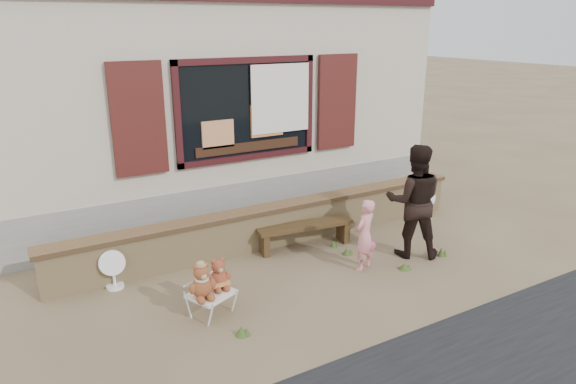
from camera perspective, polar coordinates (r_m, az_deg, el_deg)
ground at (r=7.61m, az=2.28°, el=-8.41°), size 80.00×80.00×0.00m
shopfront at (r=10.96m, az=-10.35°, el=10.51°), size 8.04×5.13×4.00m
brick_wall at (r=8.26m, az=-1.39°, el=-3.60°), size 7.10×0.36×0.67m
bench at (r=8.15m, az=1.88°, el=-4.26°), size 1.60×0.54×0.40m
folding_chair at (r=6.42m, az=-8.55°, el=-11.20°), size 0.62×0.59×0.30m
teddy_bear_left at (r=6.22m, az=-9.58°, el=-9.62°), size 0.42×0.40×0.45m
teddy_bear_right at (r=6.40m, az=-7.75°, el=-8.91°), size 0.38×0.36×0.41m
child at (r=7.44m, az=8.51°, el=-4.75°), size 0.45×0.38×1.06m
adult at (r=7.93m, az=13.82°, el=-0.99°), size 1.07×1.03×1.74m
fan_left at (r=7.33m, az=-18.86°, el=-8.08°), size 0.36×0.24×0.56m
fan_right at (r=9.74m, az=15.12°, el=-1.16°), size 0.36×0.24×0.57m
grass_tufts at (r=7.44m, az=5.10°, el=-8.62°), size 3.70×1.72×0.14m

